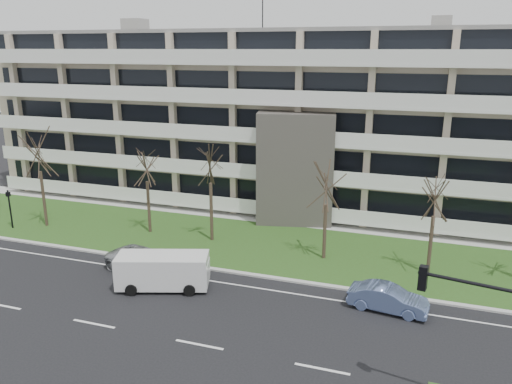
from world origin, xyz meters
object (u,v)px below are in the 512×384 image
(silver_pickup, at_px, (144,262))
(pedestrian_signal, at_px, (10,204))
(blue_sedan, at_px, (388,298))
(white_van, at_px, (164,268))
(traffic_signal, at_px, (510,336))

(silver_pickup, xyz_separation_m, pedestrian_signal, (-14.13, 3.76, 1.27))
(blue_sedan, xyz_separation_m, white_van, (-12.82, -1.47, 0.54))
(traffic_signal, bearing_deg, white_van, 170.99)
(silver_pickup, height_order, traffic_signal, traffic_signal)
(traffic_signal, distance_m, pedestrian_signal, 35.67)
(blue_sedan, height_order, white_van, white_van)
(silver_pickup, distance_m, white_van, 2.71)
(blue_sedan, height_order, traffic_signal, traffic_signal)
(blue_sedan, distance_m, pedestrian_signal, 29.45)
(white_van, height_order, traffic_signal, traffic_signal)
(silver_pickup, bearing_deg, blue_sedan, -72.97)
(silver_pickup, relative_size, white_van, 0.94)
(blue_sedan, bearing_deg, pedestrian_signal, 89.72)
(blue_sedan, bearing_deg, white_van, 103.60)
(blue_sedan, distance_m, traffic_signal, 9.48)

